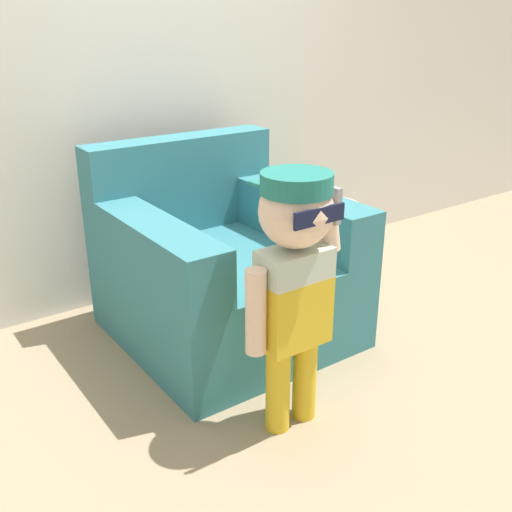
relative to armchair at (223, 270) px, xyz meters
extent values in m
plane|color=#998466|center=(-0.13, 0.03, -0.33)|extent=(10.00, 10.00, 0.00)
cube|color=silver|center=(-0.13, 0.68, 0.97)|extent=(10.00, 0.05, 2.60)
cube|color=teal|center=(0.00, -0.05, -0.11)|extent=(1.00, 1.04, 0.43)
cube|color=teal|center=(0.00, 0.38, 0.35)|extent=(1.00, 0.18, 0.48)
cube|color=teal|center=(-0.39, -0.13, 0.23)|extent=(0.21, 0.86, 0.24)
cube|color=teal|center=(0.39, -0.13, 0.23)|extent=(0.21, 0.86, 0.24)
cylinder|color=gold|center=(-0.25, -0.77, -0.15)|extent=(0.09, 0.09, 0.35)
cylinder|color=gold|center=(-0.12, -0.77, -0.15)|extent=(0.09, 0.09, 0.35)
cube|color=gold|center=(-0.19, -0.77, 0.16)|extent=(0.26, 0.15, 0.26)
cube|color=#B7C6B2|center=(-0.19, -0.77, 0.34)|extent=(0.26, 0.15, 0.11)
sphere|color=beige|center=(-0.19, -0.77, 0.54)|extent=(0.26, 0.26, 0.26)
cylinder|color=#1E7066|center=(-0.19, -0.77, 0.63)|extent=(0.25, 0.25, 0.07)
cube|color=#1E7066|center=(-0.19, -0.65, 0.61)|extent=(0.15, 0.12, 0.01)
cube|color=#0F1433|center=(-0.19, -0.89, 0.55)|extent=(0.21, 0.01, 0.06)
cylinder|color=beige|center=(-0.35, -0.77, 0.20)|extent=(0.07, 0.07, 0.31)
cylinder|color=beige|center=(-0.03, -0.77, 0.45)|extent=(0.10, 0.07, 0.19)
cube|color=gray|center=(-0.04, -0.79, 0.54)|extent=(0.02, 0.07, 0.13)
cylinder|color=beige|center=(0.76, 0.12, -0.32)|extent=(0.26, 0.26, 0.02)
cylinder|color=beige|center=(0.76, 0.12, -0.09)|extent=(0.07, 0.07, 0.47)
cylinder|color=beige|center=(0.76, 0.12, 0.15)|extent=(0.39, 0.39, 0.02)
camera|label=1|loc=(-1.42, -2.26, 1.15)|focal=42.00mm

